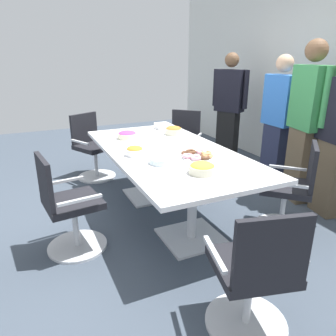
{
  "coord_description": "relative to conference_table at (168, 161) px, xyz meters",
  "views": [
    {
      "loc": [
        2.92,
        -1.33,
        1.7
      ],
      "look_at": [
        0.0,
        0.0,
        0.55
      ],
      "focal_mm": 34.07,
      "sensor_mm": 36.0,
      "label": 1
    }
  ],
  "objects": [
    {
      "name": "ground_plane",
      "position": [
        0.0,
        0.0,
        -0.63
      ],
      "size": [
        10.0,
        10.0,
        0.01
      ],
      "primitive_type": "cube",
      "color": "#3D4754"
    },
    {
      "name": "conference_table",
      "position": [
        0.0,
        0.0,
        0.0
      ],
      "size": [
        2.4,
        1.2,
        0.75
      ],
      "color": "white",
      "rests_on": "ground"
    },
    {
      "name": "office_chair_0",
      "position": [
        1.68,
        -0.19,
        -0.22
      ],
      "size": [
        0.65,
        0.65,
        0.91
      ],
      "rotation": [
        0.0,
        0.0,
        1.33
      ],
      "color": "silver",
      "rests_on": "ground"
    },
    {
      "name": "office_chair_1",
      "position": [
        0.8,
        0.97,
        -0.22
      ],
      "size": [
        0.76,
        0.76,
        0.91
      ],
      "rotation": [
        0.0,
        0.0,
        -3.93
      ],
      "color": "silver",
      "rests_on": "ground"
    },
    {
      "name": "office_chair_2",
      "position": [
        -1.19,
        0.79,
        -0.22
      ],
      "size": [
        0.76,
        0.76,
        0.91
      ],
      "rotation": [
        0.0,
        0.0,
        -2.35
      ],
      "color": "silver",
      "rests_on": "ground"
    },
    {
      "name": "office_chair_3",
      "position": [
        -1.53,
        -0.49,
        -0.22
      ],
      "size": [
        0.73,
        0.73,
        0.91
      ],
      "rotation": [
        0.0,
        0.0,
        -1.1
      ],
      "color": "silver",
      "rests_on": "ground"
    },
    {
      "name": "office_chair_4",
      "position": [
        0.25,
        -1.09,
        -0.22
      ],
      "size": [
        0.6,
        0.6,
        0.91
      ],
      "rotation": [
        0.0,
        0.0,
        0.13
      ],
      "color": "silver",
      "rests_on": "ground"
    },
    {
      "name": "person_standing_0",
      "position": [
        -1.39,
        1.73,
        0.28
      ],
      "size": [
        0.58,
        0.4,
        1.73
      ],
      "rotation": [
        0.0,
        0.0,
        -2.65
      ],
      "color": "black",
      "rests_on": "ground"
    },
    {
      "name": "person_standing_1",
      "position": [
        -0.29,
        1.74,
        0.26
      ],
      "size": [
        0.61,
        0.22,
        1.7
      ],
      "rotation": [
        0.0,
        0.0,
        -3.14
      ],
      "color": "#232842",
      "rests_on": "ground"
    },
    {
      "name": "person_standing_2",
      "position": [
        0.29,
        1.61,
        0.35
      ],
      "size": [
        0.61,
        0.31,
        1.86
      ],
      "rotation": [
        0.0,
        0.0,
        -3.35
      ],
      "color": "brown",
      "rests_on": "ground"
    },
    {
      "name": "snack_bowl_chips_orange",
      "position": [
        0.04,
        -0.38,
        0.17
      ],
      "size": [
        0.18,
        0.18,
        0.1
      ],
      "color": "white",
      "rests_on": "conference_table"
    },
    {
      "name": "snack_bowl_chips_yellow",
      "position": [
        0.75,
        -0.03,
        0.17
      ],
      "size": [
        0.23,
        0.23,
        0.1
      ],
      "color": "beige",
      "rests_on": "conference_table"
    },
    {
      "name": "snack_bowl_pretzels",
      "position": [
        -0.61,
        0.35,
        0.18
      ],
      "size": [
        0.21,
        0.21,
        0.11
      ],
      "color": "beige",
      "rests_on": "conference_table"
    },
    {
      "name": "snack_bowl_candy_mix",
      "position": [
        -0.65,
        -0.24,
        0.17
      ],
      "size": [
        0.24,
        0.24,
        0.09
      ],
      "color": "beige",
      "rests_on": "conference_table"
    },
    {
      "name": "donut_platter",
      "position": [
        0.34,
        0.16,
        0.15
      ],
      "size": [
        0.32,
        0.32,
        0.04
      ],
      "color": "white",
      "rests_on": "conference_table"
    },
    {
      "name": "plate_stack",
      "position": [
        0.37,
        -0.23,
        0.15
      ],
      "size": [
        0.22,
        0.22,
        0.05
      ],
      "color": "white",
      "rests_on": "conference_table"
    },
    {
      "name": "napkin_pile",
      "position": [
        -0.96,
        0.36,
        0.16
      ],
      "size": [
        0.18,
        0.18,
        0.07
      ],
      "primitive_type": "cube",
      "color": "white",
      "rests_on": "conference_table"
    }
  ]
}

